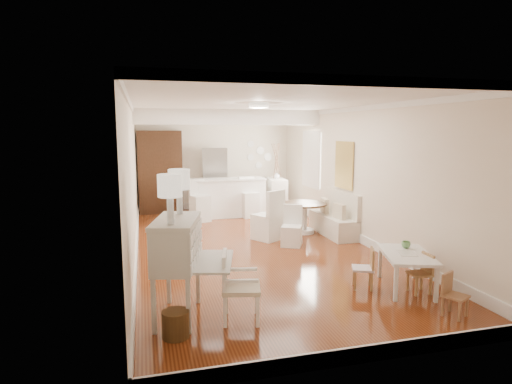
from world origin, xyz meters
name	(u,v)px	position (x,y,z in m)	size (l,w,h in m)	color
room	(250,147)	(0.04, 0.32, 1.98)	(9.00, 9.04, 2.82)	brown
secretary_bureau	(177,268)	(-1.70, -2.94, 0.63)	(0.98, 1.00, 1.25)	beige
gustavian_armchair	(241,287)	(-0.96, -3.22, 0.43)	(0.49, 0.49, 0.86)	white
wicker_basket	(176,324)	(-1.77, -3.46, 0.15)	(0.31, 0.31, 0.31)	#4E3318
kids_table	(406,271)	(1.61, -2.82, 0.27)	(0.65, 1.08, 0.54)	white
kids_chair_a	(420,273)	(1.70, -3.01, 0.29)	(0.28, 0.28, 0.58)	tan
kids_chair_b	(363,268)	(1.01, -2.63, 0.31)	(0.30, 0.30, 0.62)	#9F7648
kids_chair_c	(455,295)	(1.64, -3.81, 0.27)	(0.26, 0.26, 0.55)	#976745
banquette	(333,213)	(1.99, 0.50, 0.49)	(0.52, 1.60, 0.98)	silver
dining_table	(304,218)	(1.42, 0.80, 0.35)	(1.01, 1.01, 0.69)	#462B16
slip_chair_near	(292,226)	(0.78, -0.15, 0.41)	(0.39, 0.41, 0.82)	white
slip_chair_far	(268,215)	(0.46, 0.47, 0.54)	(0.51, 0.53, 1.07)	white
breakfast_counter	(227,198)	(0.10, 3.10, 0.52)	(2.05, 0.65, 1.03)	white
bar_stool_left	(200,201)	(-0.68, 2.65, 0.53)	(0.43, 0.43, 1.06)	silver
bar_stool_right	(249,197)	(0.65, 2.87, 0.54)	(0.43, 0.43, 1.07)	silver
pantry_cabinet	(160,172)	(-1.60, 4.18, 1.15)	(1.20, 0.60, 2.30)	#381E11
fridge	(227,179)	(0.30, 4.15, 0.90)	(0.75, 0.65, 1.80)	silver
sideboard	(276,196)	(1.55, 3.32, 0.48)	(0.45, 1.01, 0.96)	silver
pencil_cup	(406,245)	(1.75, -2.57, 0.59)	(0.13, 0.13, 0.10)	#67A661
branch_vase	(277,175)	(1.57, 3.36, 1.05)	(0.17, 0.17, 0.18)	silver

